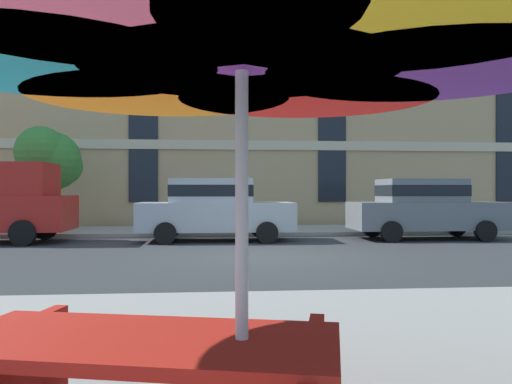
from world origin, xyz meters
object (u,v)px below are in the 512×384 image
Objects in this scene: sedan_silver at (214,208)px; sedan_gray at (424,207)px; patio_umbrella at (242,22)px; street_tree_left at (52,160)px.

sedan_silver is 6.20m from sedan_gray.
sedan_gray is 1.34× the size of patio_umbrella.
street_tree_left is at bearing 164.63° from sedan_gray.
sedan_silver is at bearing 180.00° from sedan_gray.
street_tree_left is at bearing 149.50° from sedan_silver.
street_tree_left reaches higher than sedan_silver.
sedan_silver is 1.34× the size of patio_umbrella.
patio_umbrella reaches higher than sedan_gray.
sedan_silver is 12.76m from patio_umbrella.
sedan_silver is 1.23× the size of street_tree_left.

